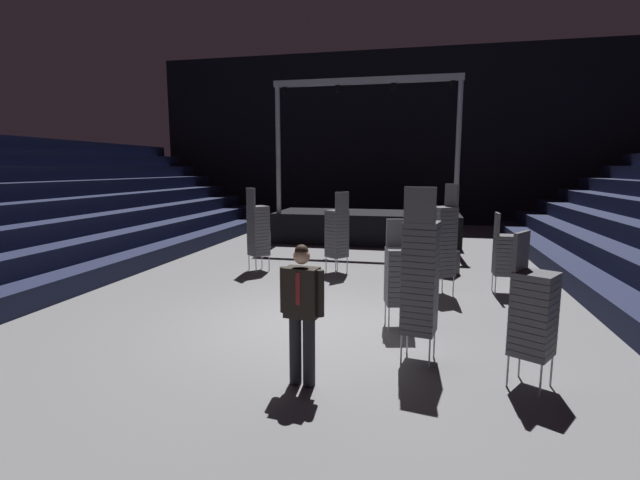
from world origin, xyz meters
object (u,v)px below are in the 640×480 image
(stage_riser, at_px, (367,224))
(chair_stack_mid_right, at_px, (533,311))
(man_with_tie, at_px, (302,307))
(chair_stack_front_left, at_px, (420,276))
(equipment_road_case, at_px, (439,262))
(chair_stack_rear_left, at_px, (337,232))
(chair_stack_mid_left, at_px, (258,230))
(chair_stack_rear_right, at_px, (505,253))
(chair_stack_front_right, at_px, (442,240))
(chair_stack_mid_centre, at_px, (399,274))

(stage_riser, relative_size, chair_stack_mid_right, 3.43)
(man_with_tie, bearing_deg, stage_riser, -78.80)
(chair_stack_front_left, height_order, chair_stack_mid_right, chair_stack_front_left)
(equipment_road_case, bearing_deg, chair_stack_rear_left, -170.01)
(chair_stack_mid_left, distance_m, chair_stack_rear_right, 5.88)
(equipment_road_case, bearing_deg, chair_stack_front_left, -94.62)
(man_with_tie, distance_m, chair_stack_front_right, 4.93)
(man_with_tie, height_order, chair_stack_mid_right, chair_stack_mid_right)
(chair_stack_front_right, distance_m, chair_stack_mid_left, 4.70)
(stage_riser, xyz_separation_m, chair_stack_mid_right, (3.25, -10.74, 0.31))
(man_with_tie, xyz_separation_m, chair_stack_mid_right, (2.70, 0.55, -0.04))
(chair_stack_mid_right, height_order, equipment_road_case, chair_stack_mid_right)
(chair_stack_front_right, height_order, chair_stack_mid_left, chair_stack_front_right)
(stage_riser, height_order, chair_stack_mid_centre, stage_riser)
(stage_riser, xyz_separation_m, chair_stack_front_right, (2.35, -6.70, 0.52))
(stage_riser, relative_size, equipment_road_case, 7.16)
(chair_stack_mid_centre, xyz_separation_m, chair_stack_rear_right, (2.05, 2.60, -0.04))
(chair_stack_mid_centre, bearing_deg, chair_stack_rear_right, -141.29)
(man_with_tie, height_order, chair_stack_rear_right, man_with_tie)
(chair_stack_mid_left, height_order, chair_stack_rear_right, chair_stack_mid_left)
(chair_stack_front_right, distance_m, chair_stack_mid_centre, 2.38)
(man_with_tie, relative_size, equipment_road_case, 1.93)
(stage_riser, bearing_deg, man_with_tie, -87.20)
(chair_stack_front_right, bearing_deg, chair_stack_front_left, 139.80)
(chair_stack_front_right, bearing_deg, equipment_road_case, -33.93)
(chair_stack_mid_left, relative_size, equipment_road_case, 2.37)
(stage_riser, relative_size, man_with_tie, 3.70)
(chair_stack_rear_left, relative_size, equipment_road_case, 2.28)
(chair_stack_rear_right, bearing_deg, equipment_road_case, -143.19)
(chair_stack_mid_centre, relative_size, equipment_road_case, 1.99)
(chair_stack_front_left, relative_size, chair_stack_mid_right, 1.27)
(chair_stack_rear_right, xyz_separation_m, equipment_road_case, (-1.27, 1.62, -0.57))
(chair_stack_mid_left, distance_m, chair_stack_mid_right, 7.62)
(man_with_tie, height_order, chair_stack_mid_left, chair_stack_mid_left)
(stage_riser, xyz_separation_m, man_with_tie, (0.55, -11.29, 0.35))
(chair_stack_mid_centre, bearing_deg, equipment_road_case, -113.52)
(stage_riser, height_order, chair_stack_mid_right, stage_riser)
(man_with_tie, bearing_deg, equipment_road_case, -97.09)
(chair_stack_mid_centre, height_order, chair_stack_rear_left, chair_stack_rear_left)
(chair_stack_front_left, bearing_deg, chair_stack_mid_left, 140.24)
(chair_stack_rear_left, bearing_deg, equipment_road_case, -40.82)
(chair_stack_front_left, relative_size, chair_stack_mid_centre, 1.33)
(chair_stack_mid_right, relative_size, chair_stack_mid_centre, 1.05)
(chair_stack_mid_right, bearing_deg, chair_stack_rear_right, -154.16)
(chair_stack_mid_centre, distance_m, chair_stack_rear_left, 4.16)
(chair_stack_mid_left, xyz_separation_m, chair_stack_mid_centre, (3.75, -3.57, -0.17))
(chair_stack_rear_left, bearing_deg, chair_stack_mid_left, 135.02)
(man_with_tie, distance_m, chair_stack_mid_centre, 2.57)
(chair_stack_rear_left, distance_m, equipment_road_case, 2.66)
(chair_stack_front_right, xyz_separation_m, chair_stack_rear_left, (-2.49, 1.53, -0.13))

